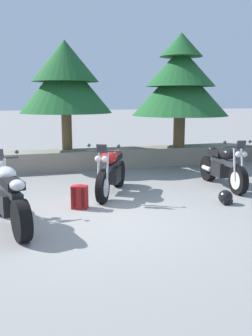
{
  "coord_description": "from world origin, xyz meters",
  "views": [
    {
      "loc": [
        -1.4,
        -5.93,
        2.05
      ],
      "look_at": [
        0.74,
        1.2,
        0.65
      ],
      "focal_mm": 39.7,
      "sensor_mm": 36.0,
      "label": 1
    }
  ],
  "objects_px": {
    "motorcycle_black_far_right": "(223,167)",
    "rider_backpack": "(80,196)",
    "pine_tree_far_left": "(65,79)",
    "rider_helmet": "(226,197)",
    "pine_tree_mid_left": "(180,81)",
    "motorcycle_silver_near_left": "(9,197)",
    "motorcycle_red_centre": "(111,172)"
  },
  "relations": [
    {
      "from": "pine_tree_far_left",
      "to": "rider_helmet",
      "type": "bearing_deg",
      "value": -63.29
    },
    {
      "from": "motorcycle_red_centre",
      "to": "pine_tree_far_left",
      "type": "relative_size",
      "value": 0.6
    },
    {
      "from": "pine_tree_mid_left",
      "to": "motorcycle_black_far_right",
      "type": "bearing_deg",
      "value": -95.91
    },
    {
      "from": "pine_tree_far_left",
      "to": "pine_tree_mid_left",
      "type": "distance_m",
      "value": 3.47
    },
    {
      "from": "motorcycle_red_centre",
      "to": "motorcycle_black_far_right",
      "type": "xyz_separation_m",
      "value": [
        2.66,
        -0.13,
        0.0
      ]
    },
    {
      "from": "rider_backpack",
      "to": "pine_tree_mid_left",
      "type": "height_order",
      "value": "pine_tree_mid_left"
    },
    {
      "from": "motorcycle_silver_near_left",
      "to": "motorcycle_black_far_right",
      "type": "relative_size",
      "value": 0.99
    },
    {
      "from": "rider_backpack",
      "to": "pine_tree_far_left",
      "type": "height_order",
      "value": "pine_tree_far_left"
    },
    {
      "from": "pine_tree_far_left",
      "to": "rider_backpack",
      "type": "bearing_deg",
      "value": -94.89
    },
    {
      "from": "motorcycle_black_far_right",
      "to": "rider_backpack",
      "type": "distance_m",
      "value": 3.58
    },
    {
      "from": "motorcycle_silver_near_left",
      "to": "rider_backpack",
      "type": "height_order",
      "value": "motorcycle_silver_near_left"
    },
    {
      "from": "rider_backpack",
      "to": "pine_tree_mid_left",
      "type": "xyz_separation_m",
      "value": [
        3.82,
        3.92,
        2.32
      ]
    },
    {
      "from": "motorcycle_red_centre",
      "to": "rider_helmet",
      "type": "xyz_separation_m",
      "value": [
        1.97,
        -1.41,
        -0.35
      ]
    },
    {
      "from": "pine_tree_mid_left",
      "to": "motorcycle_silver_near_left",
      "type": "bearing_deg",
      "value": -137.93
    },
    {
      "from": "rider_helmet",
      "to": "pine_tree_mid_left",
      "type": "bearing_deg",
      "value": 77.09
    },
    {
      "from": "motorcycle_silver_near_left",
      "to": "pine_tree_mid_left",
      "type": "distance_m",
      "value": 7.14
    },
    {
      "from": "motorcycle_red_centre",
      "to": "pine_tree_far_left",
      "type": "height_order",
      "value": "pine_tree_far_left"
    },
    {
      "from": "motorcycle_silver_near_left",
      "to": "rider_helmet",
      "type": "height_order",
      "value": "motorcycle_silver_near_left"
    },
    {
      "from": "motorcycle_red_centre",
      "to": "rider_backpack",
      "type": "relative_size",
      "value": 4.02
    },
    {
      "from": "motorcycle_red_centre",
      "to": "pine_tree_far_left",
      "type": "xyz_separation_m",
      "value": [
        -0.46,
        3.42,
        2.13
      ]
    },
    {
      "from": "motorcycle_black_far_right",
      "to": "pine_tree_mid_left",
      "type": "bearing_deg",
      "value": 84.09
    },
    {
      "from": "motorcycle_silver_near_left",
      "to": "pine_tree_far_left",
      "type": "distance_m",
      "value": 5.63
    },
    {
      "from": "pine_tree_far_left",
      "to": "motorcycle_red_centre",
      "type": "bearing_deg",
      "value": -82.27
    },
    {
      "from": "motorcycle_red_centre",
      "to": "motorcycle_black_far_right",
      "type": "relative_size",
      "value": 0.91
    },
    {
      "from": "motorcycle_black_far_right",
      "to": "rider_backpack",
      "type": "relative_size",
      "value": 4.39
    },
    {
      "from": "motorcycle_red_centre",
      "to": "motorcycle_silver_near_left",
      "type": "bearing_deg",
      "value": -143.64
    },
    {
      "from": "pine_tree_mid_left",
      "to": "rider_helmet",
      "type": "bearing_deg",
      "value": -102.91
    },
    {
      "from": "rider_backpack",
      "to": "rider_helmet",
      "type": "distance_m",
      "value": 2.85
    },
    {
      "from": "rider_helmet",
      "to": "pine_tree_far_left",
      "type": "bearing_deg",
      "value": 116.71
    },
    {
      "from": "motorcycle_black_far_right",
      "to": "rider_backpack",
      "type": "xyz_separation_m",
      "value": [
        -3.49,
        -0.74,
        -0.24
      ]
    },
    {
      "from": "motorcycle_red_centre",
      "to": "pine_tree_mid_left",
      "type": "relative_size",
      "value": 0.55
    },
    {
      "from": "motorcycle_silver_near_left",
      "to": "pine_tree_mid_left",
      "type": "bearing_deg",
      "value": 42.07
    }
  ]
}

